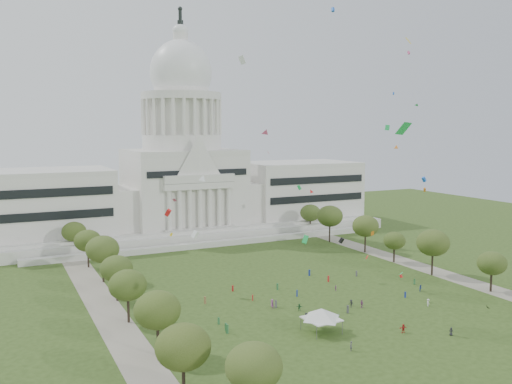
# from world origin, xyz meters

# --- Properties ---
(ground) EXTENTS (400.00, 400.00, 0.00)m
(ground) POSITION_xyz_m (0.00, 0.00, 0.00)
(ground) COLOR #314618
(ground) RESTS_ON ground
(capitol) EXTENTS (160.00, 64.50, 91.30)m
(capitol) POSITION_xyz_m (0.00, 113.59, 22.30)
(capitol) COLOR silver
(capitol) RESTS_ON ground
(path_left) EXTENTS (8.00, 160.00, 0.04)m
(path_left) POSITION_xyz_m (-48.00, 30.00, 0.02)
(path_left) COLOR gray
(path_left) RESTS_ON ground
(path_right) EXTENTS (8.00, 160.00, 0.04)m
(path_right) POSITION_xyz_m (48.00, 30.00, 0.02)
(path_right) COLOR gray
(path_right) RESTS_ON ground
(row_tree_l_0) EXTENTS (8.85, 8.85, 12.59)m
(row_tree_l_0) POSITION_xyz_m (-45.26, -21.68, 8.95)
(row_tree_l_0) COLOR black
(row_tree_l_0) RESTS_ON ground
(row_tree_l_1) EXTENTS (8.86, 8.86, 12.59)m
(row_tree_l_1) POSITION_xyz_m (-44.07, -2.96, 8.95)
(row_tree_l_1) COLOR black
(row_tree_l_1) RESTS_ON ground
(row_tree_r_1) EXTENTS (7.58, 7.58, 10.78)m
(row_tree_r_1) POSITION_xyz_m (46.22, -1.75, 7.66)
(row_tree_r_1) COLOR black
(row_tree_r_1) RESTS_ON ground
(row_tree_l_2) EXTENTS (8.42, 8.42, 11.97)m
(row_tree_l_2) POSITION_xyz_m (-45.04, 17.30, 8.51)
(row_tree_l_2) COLOR black
(row_tree_l_2) RESTS_ON ground
(row_tree_r_2) EXTENTS (9.55, 9.55, 13.58)m
(row_tree_r_2) POSITION_xyz_m (44.17, 17.44, 9.66)
(row_tree_r_2) COLOR black
(row_tree_r_2) RESTS_ON ground
(row_tree_l_3) EXTENTS (8.12, 8.12, 11.55)m
(row_tree_l_3) POSITION_xyz_m (-44.09, 33.92, 8.21)
(row_tree_l_3) COLOR black
(row_tree_l_3) RESTS_ON ground
(row_tree_r_3) EXTENTS (7.01, 7.01, 9.98)m
(row_tree_r_3) POSITION_xyz_m (44.40, 34.48, 7.08)
(row_tree_r_3) COLOR black
(row_tree_r_3) RESTS_ON ground
(row_tree_l_4) EXTENTS (9.29, 9.29, 13.21)m
(row_tree_l_4) POSITION_xyz_m (-44.08, 52.42, 9.39)
(row_tree_l_4) COLOR black
(row_tree_l_4) RESTS_ON ground
(row_tree_r_4) EXTENTS (9.19, 9.19, 13.06)m
(row_tree_r_4) POSITION_xyz_m (44.76, 50.04, 9.29)
(row_tree_r_4) COLOR black
(row_tree_r_4) RESTS_ON ground
(row_tree_l_5) EXTENTS (8.33, 8.33, 11.85)m
(row_tree_l_5) POSITION_xyz_m (-45.22, 71.01, 8.42)
(row_tree_l_5) COLOR black
(row_tree_l_5) RESTS_ON ground
(row_tree_r_5) EXTENTS (9.82, 9.82, 13.96)m
(row_tree_r_5) POSITION_xyz_m (43.49, 70.19, 9.93)
(row_tree_r_5) COLOR black
(row_tree_r_5) RESTS_ON ground
(row_tree_l_6) EXTENTS (8.19, 8.19, 11.64)m
(row_tree_l_6) POSITION_xyz_m (-46.87, 89.14, 8.27)
(row_tree_l_6) COLOR black
(row_tree_l_6) RESTS_ON ground
(row_tree_r_6) EXTENTS (8.42, 8.42, 11.97)m
(row_tree_r_6) POSITION_xyz_m (45.96, 88.13, 8.51)
(row_tree_r_6) COLOR black
(row_tree_r_6) RESTS_ON ground
(near_tree_0) EXTENTS (8.47, 8.47, 12.04)m
(near_tree_0) POSITION_xyz_m (-38.00, -32.00, 8.56)
(near_tree_0) COLOR black
(near_tree_0) RESTS_ON ground
(event_tent) EXTENTS (10.06, 10.06, 5.29)m
(event_tent) POSITION_xyz_m (-9.74, -6.38, 4.10)
(event_tent) COLOR #4C4C4C
(event_tent) RESTS_ON ground
(person_0) EXTENTS (0.94, 0.96, 1.67)m
(person_0) POSITION_xyz_m (32.78, 12.24, 0.83)
(person_0) COLOR #33723F
(person_0) RESTS_ON ground
(person_2) EXTENTS (0.99, 0.88, 1.73)m
(person_2) POSITION_xyz_m (29.85, 6.64, 0.86)
(person_2) COLOR navy
(person_2) RESTS_ON ground
(person_3) EXTENTS (1.14, 1.39, 1.92)m
(person_3) POSITION_xyz_m (5.49, 4.01, 0.96)
(person_3) COLOR #26262B
(person_3) RESTS_ON ground
(person_4) EXTENTS (0.64, 1.15, 1.96)m
(person_4) POSITION_xyz_m (7.63, 2.71, 0.98)
(person_4) COLOR #994C8C
(person_4) RESTS_ON ground
(person_5) EXTENTS (1.63, 1.48, 1.71)m
(person_5) POSITION_xyz_m (-6.97, 7.40, 0.85)
(person_5) COLOR #33723F
(person_5) RESTS_ON ground
(person_6) EXTENTS (0.94, 1.02, 1.76)m
(person_6) POSITION_xyz_m (13.47, -19.89, 0.88)
(person_6) COLOR #26262B
(person_6) RESTS_ON ground
(person_7) EXTENTS (0.88, 0.85, 1.94)m
(person_7) POSITION_xyz_m (-9.92, -17.16, 0.97)
(person_7) COLOR #4C4C51
(person_7) RESTS_ON ground
(person_8) EXTENTS (0.81, 0.75, 1.43)m
(person_8) POSITION_xyz_m (-12.01, 11.43, 0.71)
(person_8) COLOR #994C8C
(person_8) RESTS_ON ground
(person_9) EXTENTS (0.90, 1.29, 1.82)m
(person_9) POSITION_xyz_m (22.74, -3.53, 0.91)
(person_9) COLOR silver
(person_9) RESTS_ON ground
(person_10) EXTENTS (0.55, 0.90, 1.47)m
(person_10) POSITION_xyz_m (9.91, 16.96, 0.73)
(person_10) COLOR #994C8C
(person_10) RESTS_ON ground
(person_11) EXTENTS (1.85, 0.96, 1.90)m
(person_11) POSITION_xyz_m (5.61, -14.28, 0.95)
(person_11) COLOR #B21E1E
(person_11) RESTS_ON ground
(distant_crowd) EXTENTS (65.51, 39.34, 1.94)m
(distant_crowd) POSITION_xyz_m (-12.97, 13.31, 0.87)
(distant_crowd) COLOR #B21E1E
(distant_crowd) RESTS_ON ground
(kite_swarm) EXTENTS (93.34, 108.34, 63.09)m
(kite_swarm) POSITION_xyz_m (1.27, 13.44, 27.21)
(kite_swarm) COLOR blue
(kite_swarm) RESTS_ON ground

